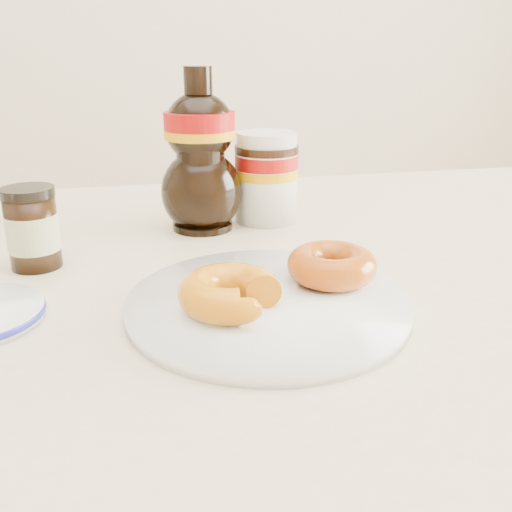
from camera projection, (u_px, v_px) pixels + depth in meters
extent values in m
cube|color=beige|center=(233.00, 295.00, 0.60)|extent=(1.40, 0.90, 0.04)
cylinder|color=#C6B28C|center=(495.00, 362.00, 1.20)|extent=(0.06, 0.06, 0.71)
cylinder|color=white|center=(268.00, 304.00, 0.52)|extent=(0.26, 0.26, 0.01)
torus|color=white|center=(268.00, 303.00, 0.52)|extent=(0.26, 0.26, 0.01)
torus|color=orange|center=(230.00, 292.00, 0.49)|extent=(0.10, 0.10, 0.03)
torus|color=#A6470A|center=(332.00, 265.00, 0.55)|extent=(0.10, 0.10, 0.03)
cylinder|color=white|center=(266.00, 185.00, 0.77)|extent=(0.08, 0.08, 0.10)
cylinder|color=#850804|center=(267.00, 161.00, 0.76)|extent=(0.09, 0.09, 0.02)
cylinder|color=#D89905|center=(266.00, 173.00, 0.77)|extent=(0.09, 0.09, 0.01)
cylinder|color=black|center=(267.00, 149.00, 0.76)|extent=(0.09, 0.09, 0.01)
cylinder|color=white|center=(267.00, 140.00, 0.75)|extent=(0.08, 0.08, 0.02)
cylinder|color=black|center=(33.00, 232.00, 0.61)|extent=(0.05, 0.05, 0.08)
cylinder|color=beige|center=(33.00, 232.00, 0.61)|extent=(0.05, 0.05, 0.04)
cylinder|color=black|center=(27.00, 192.00, 0.60)|extent=(0.06, 0.06, 0.01)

